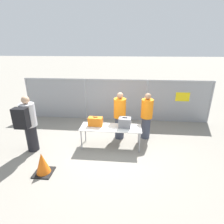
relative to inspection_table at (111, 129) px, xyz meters
name	(u,v)px	position (x,y,z in m)	size (l,w,h in m)	color
ground_plane	(110,147)	(-0.02, -0.04, -0.68)	(120.00, 120.00, 0.00)	gray
fence_section	(116,99)	(0.00, 2.43, 0.33)	(8.46, 0.07, 1.91)	#9EA0A5
inspection_table	(111,129)	(0.00, 0.00, 0.00)	(2.03, 0.68, 0.73)	silver
suitcase_orange	(95,122)	(-0.53, 0.07, 0.21)	(0.49, 0.25, 0.32)	orange
suitcase_grey	(125,123)	(0.46, 0.05, 0.22)	(0.43, 0.35, 0.35)	slate
traveler_hooded	(28,123)	(-2.56, -0.52, 0.35)	(0.46, 0.72, 1.87)	black
security_worker_near	(120,115)	(0.26, 0.65, 0.23)	(0.44, 0.44, 1.77)	#383D4C
security_worker_far	(147,116)	(1.24, 0.75, 0.22)	(0.43, 0.43, 1.73)	#383D4C
utility_trailer	(162,103)	(2.41, 3.93, -0.29)	(3.88, 2.26, 0.66)	silver
traffic_cone	(43,164)	(-1.70, -1.54, -0.39)	(0.50, 0.50, 0.63)	black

